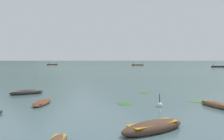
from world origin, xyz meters
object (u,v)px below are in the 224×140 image
(ferry_0, at_px, (138,65))
(mooring_buoy, at_px, (160,105))
(ferry_1, at_px, (219,66))
(ferry_2, at_px, (52,64))
(rowboat_1, at_px, (153,127))
(rowboat_0, at_px, (42,103))
(rowboat_3, at_px, (218,105))
(rowboat_5, at_px, (26,92))

(ferry_0, height_order, mooring_buoy, ferry_0)
(ferry_1, xyz_separation_m, mooring_buoy, (-38.28, -107.62, -0.34))
(ferry_0, distance_m, ferry_1, 53.92)
(ferry_2, relative_size, mooring_buoy, 6.48)
(rowboat_1, height_order, ferry_2, ferry_2)
(rowboat_0, xyz_separation_m, rowboat_1, (8.79, -6.92, 0.08))
(ferry_0, xyz_separation_m, ferry_1, (40.36, -35.75, 0.00))
(ferry_2, xyz_separation_m, mooring_buoy, (62.47, -150.78, -0.34))
(rowboat_1, xyz_separation_m, ferry_2, (-61.54, 157.76, 0.23))
(rowboat_3, height_order, rowboat_5, rowboat_5)
(rowboat_1, bearing_deg, ferry_0, 90.44)
(rowboat_5, bearing_deg, ferry_1, 62.92)
(rowboat_0, distance_m, ferry_2, 159.80)
(ferry_1, distance_m, ferry_2, 109.61)
(rowboat_1, height_order, mooring_buoy, mooring_buoy)
(rowboat_5, height_order, ferry_0, ferry_0)
(ferry_2, bearing_deg, rowboat_3, -66.01)
(rowboat_1, relative_size, rowboat_3, 0.99)
(rowboat_0, xyz_separation_m, mooring_buoy, (9.72, 0.06, -0.03))
(rowboat_3, xyz_separation_m, ferry_0, (-6.63, 143.17, 0.27))
(ferry_1, relative_size, ferry_2, 1.01)
(ferry_2, height_order, mooring_buoy, ferry_2)
(rowboat_5, xyz_separation_m, ferry_2, (-48.66, 145.03, 0.26))
(rowboat_5, relative_size, ferry_2, 0.46)
(rowboat_1, distance_m, mooring_buoy, 7.04)
(rowboat_1, xyz_separation_m, ferry_0, (-1.15, 150.36, 0.23))
(rowboat_0, height_order, ferry_0, ferry_0)
(ferry_0, xyz_separation_m, ferry_2, (-60.39, 7.40, -0.00))
(rowboat_3, height_order, mooring_buoy, mooring_buoy)
(rowboat_5, bearing_deg, ferry_0, 85.13)
(ferry_2, bearing_deg, ferry_1, -23.19)
(rowboat_0, bearing_deg, mooring_buoy, 0.37)
(rowboat_0, distance_m, rowboat_5, 7.10)
(rowboat_3, height_order, ferry_0, ferry_0)
(rowboat_0, height_order, rowboat_5, rowboat_5)
(rowboat_0, height_order, ferry_2, ferry_2)
(rowboat_1, xyz_separation_m, rowboat_5, (-12.88, 12.73, -0.04))
(ferry_0, relative_size, mooring_buoy, 6.59)
(rowboat_5, bearing_deg, rowboat_0, -54.86)
(rowboat_0, height_order, ferry_1, ferry_1)
(rowboat_3, bearing_deg, ferry_0, 92.65)
(rowboat_1, distance_m, rowboat_5, 18.10)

